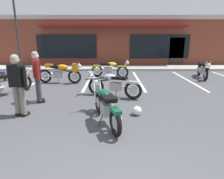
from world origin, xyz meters
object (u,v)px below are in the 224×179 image
(person_in_black_shirt, at_px, (37,74))
(motorcycle_black_cruiser, at_px, (114,84))
(motorcycle_orange_scrambler, at_px, (8,83))
(helmet_on_pavement, at_px, (137,111))
(motorcycle_blue_standard, at_px, (110,69))
(parking_lot_lamp_post, at_px, (15,15))
(person_in_shorts_foreground, at_px, (18,82))
(motorcycle_cream_vintage, at_px, (62,72))
(motorcycle_foreground_classic, at_px, (106,105))
(motorcycle_red_sportbike, at_px, (203,69))

(person_in_black_shirt, bearing_deg, motorcycle_black_cruiser, 13.87)
(motorcycle_orange_scrambler, xyz_separation_m, helmet_on_pavement, (4.58, -1.99, -0.33))
(motorcycle_black_cruiser, height_order, motorcycle_orange_scrambler, same)
(motorcycle_blue_standard, bearing_deg, parking_lot_lamp_post, 162.60)
(person_in_black_shirt, bearing_deg, person_in_shorts_foreground, -93.46)
(motorcycle_cream_vintage, distance_m, helmet_on_pavement, 5.00)
(person_in_black_shirt, bearing_deg, helmet_on_pavement, -20.03)
(person_in_black_shirt, bearing_deg, motorcycle_foreground_classic, -35.55)
(motorcycle_blue_standard, bearing_deg, helmet_on_pavement, -81.43)
(motorcycle_blue_standard, distance_m, person_in_shorts_foreground, 5.90)
(motorcycle_orange_scrambler, height_order, person_in_shorts_foreground, person_in_shorts_foreground)
(person_in_shorts_foreground, bearing_deg, motorcycle_blue_standard, 66.15)
(person_in_shorts_foreground, bearing_deg, motorcycle_orange_scrambler, 124.56)
(motorcycle_red_sportbike, bearing_deg, motorcycle_foreground_classic, -131.27)
(motorcycle_orange_scrambler, xyz_separation_m, person_in_black_shirt, (1.48, -0.86, 0.49))
(motorcycle_red_sportbike, bearing_deg, motorcycle_cream_vintage, -170.31)
(motorcycle_black_cruiser, bearing_deg, motorcycle_foreground_classic, -95.16)
(parking_lot_lamp_post, bearing_deg, helmet_on_pavement, -47.81)
(motorcycle_red_sportbike, height_order, motorcycle_cream_vintage, same)
(motorcycle_foreground_classic, xyz_separation_m, motorcycle_red_sportbike, (4.96, 5.65, 0.00))
(helmet_on_pavement, bearing_deg, motorcycle_red_sportbike, 51.50)
(motorcycle_orange_scrambler, xyz_separation_m, parking_lot_lamp_post, (-1.84, 5.10, 2.93))
(motorcycle_orange_scrambler, distance_m, motorcycle_cream_vintage, 2.49)
(parking_lot_lamp_post, bearing_deg, motorcycle_blue_standard, -17.40)
(motorcycle_red_sportbike, distance_m, motorcycle_black_cruiser, 5.86)
(motorcycle_blue_standard, bearing_deg, motorcycle_cream_vintage, -148.23)
(motorcycle_orange_scrambler, height_order, person_in_black_shirt, person_in_black_shirt)
(motorcycle_black_cruiser, height_order, person_in_black_shirt, person_in_black_shirt)
(motorcycle_foreground_classic, bearing_deg, motorcycle_red_sportbike, 48.73)
(parking_lot_lamp_post, bearing_deg, motorcycle_black_cruiser, -42.79)
(motorcycle_foreground_classic, bearing_deg, helmet_on_pavement, 29.62)
(motorcycle_foreground_classic, xyz_separation_m, person_in_shorts_foreground, (-2.33, 0.44, 0.49))
(motorcycle_red_sportbike, distance_m, helmet_on_pavement, 6.61)
(motorcycle_foreground_classic, relative_size, person_in_shorts_foreground, 1.22)
(motorcycle_cream_vintage, bearing_deg, motorcycle_foreground_classic, -63.63)
(person_in_shorts_foreground, xyz_separation_m, helmet_on_pavement, (3.18, 0.04, -0.82))
(motorcycle_foreground_classic, relative_size, motorcycle_black_cruiser, 1.02)
(motorcycle_orange_scrambler, xyz_separation_m, motorcycle_cream_vintage, (1.54, 1.95, 0.07))
(motorcycle_black_cruiser, xyz_separation_m, helmet_on_pavement, (0.65, -1.74, -0.33))
(motorcycle_orange_scrambler, relative_size, person_in_shorts_foreground, 1.11)
(motorcycle_black_cruiser, height_order, parking_lot_lamp_post, parking_lot_lamp_post)
(helmet_on_pavement, bearing_deg, motorcycle_foreground_classic, -150.38)
(motorcycle_red_sportbike, relative_size, motorcycle_cream_vintage, 0.99)
(motorcycle_cream_vintage, relative_size, helmet_on_pavement, 8.11)
(helmet_on_pavement, xyz_separation_m, parking_lot_lamp_post, (-6.43, 7.09, 3.26))
(motorcycle_foreground_classic, bearing_deg, motorcycle_cream_vintage, 116.37)
(motorcycle_orange_scrambler, distance_m, person_in_black_shirt, 1.78)
(motorcycle_cream_vintage, xyz_separation_m, person_in_shorts_foreground, (-0.14, -3.99, 0.42))
(motorcycle_orange_scrambler, relative_size, parking_lot_lamp_post, 0.35)
(motorcycle_cream_vintage, height_order, helmet_on_pavement, motorcycle_cream_vintage)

